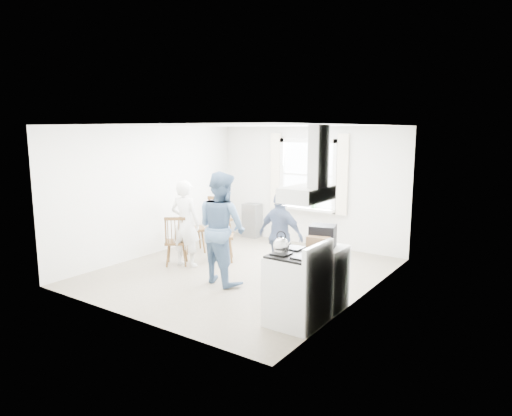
{
  "coord_description": "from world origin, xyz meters",
  "views": [
    {
      "loc": [
        4.7,
        -6.36,
        2.53
      ],
      "look_at": [
        0.18,
        0.2,
        1.16
      ],
      "focal_mm": 32.0,
      "sensor_mm": 36.0,
      "label": 1
    }
  ],
  "objects_px": {
    "gas_stove": "(298,288)",
    "person_left": "(185,223)",
    "windsor_chair_a": "(218,214)",
    "stereo_stack": "(323,236)",
    "windsor_chair_c": "(176,236)",
    "person_right": "(281,236)",
    "low_cabinet": "(326,277)",
    "person_mid": "(222,228)",
    "windsor_chair_b": "(188,222)"
  },
  "relations": [
    {
      "from": "windsor_chair_a",
      "to": "windsor_chair_c",
      "type": "relative_size",
      "value": 1.11
    },
    {
      "from": "person_left",
      "to": "gas_stove",
      "type": "bearing_deg",
      "value": 149.8
    },
    {
      "from": "person_right",
      "to": "person_left",
      "type": "bearing_deg",
      "value": 15.76
    },
    {
      "from": "low_cabinet",
      "to": "stereo_stack",
      "type": "distance_m",
      "value": 0.61
    },
    {
      "from": "low_cabinet",
      "to": "person_right",
      "type": "xyz_separation_m",
      "value": [
        -1.19,
        0.7,
        0.31
      ]
    },
    {
      "from": "windsor_chair_b",
      "to": "person_mid",
      "type": "xyz_separation_m",
      "value": [
        1.77,
        -1.09,
        0.28
      ]
    },
    {
      "from": "low_cabinet",
      "to": "stereo_stack",
      "type": "relative_size",
      "value": 2.16
    },
    {
      "from": "windsor_chair_c",
      "to": "person_mid",
      "type": "xyz_separation_m",
      "value": [
        1.28,
        -0.22,
        0.35
      ]
    },
    {
      "from": "stereo_stack",
      "to": "person_left",
      "type": "height_order",
      "value": "person_left"
    },
    {
      "from": "low_cabinet",
      "to": "windsor_chair_b",
      "type": "bearing_deg",
      "value": 163.26
    },
    {
      "from": "person_right",
      "to": "low_cabinet",
      "type": "bearing_deg",
      "value": 155.11
    },
    {
      "from": "gas_stove",
      "to": "windsor_chair_b",
      "type": "relative_size",
      "value": 1.05
    },
    {
      "from": "windsor_chair_c",
      "to": "person_right",
      "type": "relative_size",
      "value": 0.63
    },
    {
      "from": "windsor_chair_a",
      "to": "windsor_chair_b",
      "type": "height_order",
      "value": "same"
    },
    {
      "from": "low_cabinet",
      "to": "windsor_chair_b",
      "type": "xyz_separation_m",
      "value": [
        -3.69,
        1.11,
        0.2
      ]
    },
    {
      "from": "windsor_chair_a",
      "to": "person_mid",
      "type": "bearing_deg",
      "value": -49.48
    },
    {
      "from": "windsor_chair_a",
      "to": "person_right",
      "type": "height_order",
      "value": "person_right"
    },
    {
      "from": "windsor_chair_a",
      "to": "person_left",
      "type": "relative_size",
      "value": 0.66
    },
    {
      "from": "windsor_chair_c",
      "to": "person_mid",
      "type": "distance_m",
      "value": 1.34
    },
    {
      "from": "windsor_chair_b",
      "to": "person_right",
      "type": "xyz_separation_m",
      "value": [
        2.5,
        -0.41,
        0.11
      ]
    },
    {
      "from": "stereo_stack",
      "to": "person_mid",
      "type": "bearing_deg",
      "value": 178.0
    },
    {
      "from": "low_cabinet",
      "to": "windsor_chair_a",
      "type": "height_order",
      "value": "windsor_chair_a"
    },
    {
      "from": "windsor_chair_a",
      "to": "stereo_stack",
      "type": "bearing_deg",
      "value": -30.74
    },
    {
      "from": "stereo_stack",
      "to": "person_left",
      "type": "xyz_separation_m",
      "value": [
        -3.01,
        0.41,
        -0.24
      ]
    },
    {
      "from": "low_cabinet",
      "to": "person_left",
      "type": "height_order",
      "value": "person_left"
    },
    {
      "from": "gas_stove",
      "to": "windsor_chair_b",
      "type": "height_order",
      "value": "gas_stove"
    },
    {
      "from": "person_mid",
      "to": "windsor_chair_c",
      "type": "bearing_deg",
      "value": 3.82
    },
    {
      "from": "windsor_chair_c",
      "to": "person_right",
      "type": "xyz_separation_m",
      "value": [
        2.01,
        0.46,
        0.18
      ]
    },
    {
      "from": "gas_stove",
      "to": "person_right",
      "type": "relative_size",
      "value": 0.74
    },
    {
      "from": "windsor_chair_b",
      "to": "person_mid",
      "type": "distance_m",
      "value": 2.1
    },
    {
      "from": "low_cabinet",
      "to": "windsor_chair_b",
      "type": "distance_m",
      "value": 3.86
    },
    {
      "from": "windsor_chair_a",
      "to": "person_mid",
      "type": "distance_m",
      "value": 2.82
    },
    {
      "from": "stereo_stack",
      "to": "windsor_chair_b",
      "type": "relative_size",
      "value": 0.39
    },
    {
      "from": "windsor_chair_a",
      "to": "windsor_chair_c",
      "type": "distance_m",
      "value": 1.99
    },
    {
      "from": "stereo_stack",
      "to": "windsor_chair_a",
      "type": "bearing_deg",
      "value": 149.26
    },
    {
      "from": "windsor_chair_b",
      "to": "low_cabinet",
      "type": "bearing_deg",
      "value": -16.74
    },
    {
      "from": "person_mid",
      "to": "person_left",
      "type": "bearing_deg",
      "value": -3.08
    },
    {
      "from": "person_left",
      "to": "person_right",
      "type": "relative_size",
      "value": 1.07
    },
    {
      "from": "windsor_chair_c",
      "to": "person_left",
      "type": "height_order",
      "value": "person_left"
    },
    {
      "from": "stereo_stack",
      "to": "person_right",
      "type": "relative_size",
      "value": 0.27
    },
    {
      "from": "stereo_stack",
      "to": "windsor_chair_b",
      "type": "distance_m",
      "value": 3.84
    },
    {
      "from": "windsor_chair_b",
      "to": "windsor_chair_c",
      "type": "distance_m",
      "value": 1.0
    },
    {
      "from": "person_mid",
      "to": "person_right",
      "type": "bearing_deg",
      "value": -123.59
    },
    {
      "from": "gas_stove",
      "to": "person_left",
      "type": "height_order",
      "value": "person_left"
    },
    {
      "from": "low_cabinet",
      "to": "windsor_chair_a",
      "type": "xyz_separation_m",
      "value": [
        -3.74,
        2.15,
        0.2
      ]
    },
    {
      "from": "low_cabinet",
      "to": "windsor_chair_c",
      "type": "distance_m",
      "value": 3.21
    },
    {
      "from": "low_cabinet",
      "to": "person_mid",
      "type": "height_order",
      "value": "person_mid"
    },
    {
      "from": "windsor_chair_a",
      "to": "windsor_chair_b",
      "type": "bearing_deg",
      "value": -87.44
    },
    {
      "from": "person_right",
      "to": "gas_stove",
      "type": "bearing_deg",
      "value": 134.25
    },
    {
      "from": "windsor_chair_b",
      "to": "person_right",
      "type": "height_order",
      "value": "person_right"
    }
  ]
}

